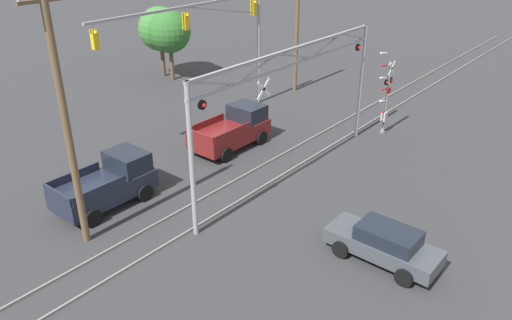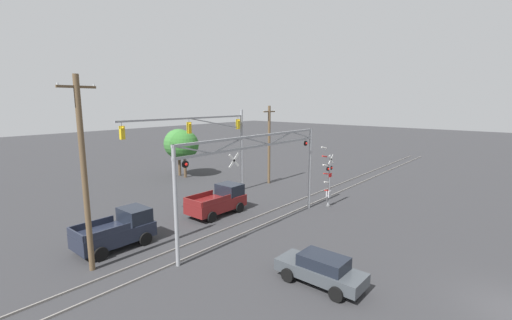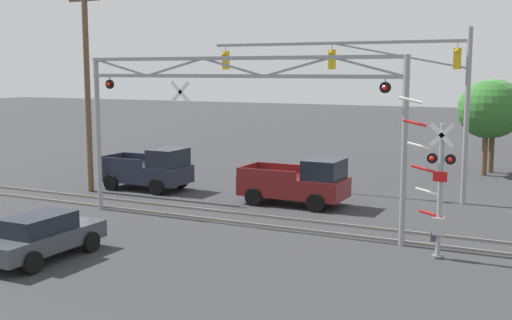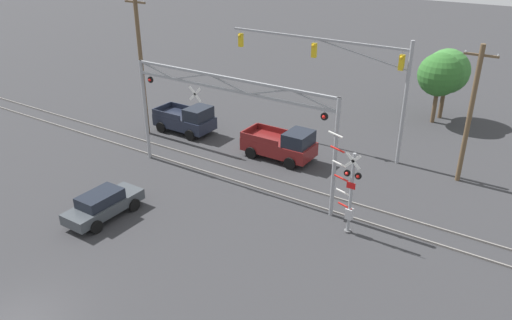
# 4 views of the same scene
# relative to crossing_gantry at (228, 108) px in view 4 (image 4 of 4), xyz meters

# --- Properties ---
(rail_track_near) EXTENTS (80.00, 0.08, 0.10)m
(rail_track_near) POSITION_rel_crossing_gantry_xyz_m (0.02, 0.28, -4.65)
(rail_track_near) COLOR gray
(rail_track_near) RESTS_ON ground_plane
(rail_track_far) EXTENTS (80.00, 0.08, 0.10)m
(rail_track_far) POSITION_rel_crossing_gantry_xyz_m (0.02, 1.72, -4.65)
(rail_track_far) COLOR gray
(rail_track_far) RESTS_ON ground_plane
(crossing_gantry) EXTENTS (13.26, 0.26, 6.46)m
(crossing_gantry) POSITION_rel_crossing_gantry_xyz_m (0.00, 0.00, 0.00)
(crossing_gantry) COLOR gray
(crossing_gantry) RESTS_ON ground_plane
(crossing_signal_mast) EXTENTS (1.83, 0.35, 5.13)m
(crossing_signal_mast) POSITION_rel_crossing_gantry_xyz_m (7.86, -1.01, -2.62)
(crossing_signal_mast) COLOR gray
(crossing_signal_mast) RESTS_ON ground_plane
(traffic_signal_span) EXTENTS (12.74, 0.39, 7.82)m
(traffic_signal_span) POSITION_rel_crossing_gantry_xyz_m (4.08, 8.12, 0.79)
(traffic_signal_span) COLOR gray
(traffic_signal_span) RESTS_ON ground_plane
(pickup_truck_lead) EXTENTS (4.70, 2.35, 2.13)m
(pickup_truck_lead) POSITION_rel_crossing_gantry_xyz_m (0.86, 4.58, -3.69)
(pickup_truck_lead) COLOR maroon
(pickup_truck_lead) RESTS_ON ground_plane
(pickup_truck_following) EXTENTS (4.42, 2.35, 2.13)m
(pickup_truck_following) POSITION_rel_crossing_gantry_xyz_m (-7.26, 4.71, -3.70)
(pickup_truck_following) COLOR #1E2333
(pickup_truck_following) RESTS_ON ground_plane
(sedan_waiting) EXTENTS (1.87, 4.27, 1.47)m
(sedan_waiting) POSITION_rel_crossing_gantry_xyz_m (-3.26, -6.68, -3.94)
(sedan_waiting) COLOR #3D4247
(sedan_waiting) RESTS_ON ground_plane
(utility_pole_left) EXTENTS (1.80, 0.28, 9.87)m
(utility_pole_left) POSITION_rel_crossing_gantry_xyz_m (-9.64, 3.03, 0.38)
(utility_pole_left) COLOR brown
(utility_pole_left) RESTS_ON ground_plane
(utility_pole_right) EXTENTS (1.80, 0.28, 8.14)m
(utility_pole_right) POSITION_rel_crossing_gantry_xyz_m (11.18, 7.77, -0.49)
(utility_pole_right) COLOR brown
(utility_pole_right) RESTS_ON ground_plane
(background_tree_beyond_span) EXTENTS (3.23, 3.23, 5.38)m
(background_tree_beyond_span) POSITION_rel_crossing_gantry_xyz_m (7.19, 16.76, -0.95)
(background_tree_beyond_span) COLOR brown
(background_tree_beyond_span) RESTS_ON ground_plane
(background_tree_far_left_verge) EXTENTS (3.41, 3.41, 5.46)m
(background_tree_far_left_verge) POSITION_rel_crossing_gantry_xyz_m (7.41, 18.07, -0.96)
(background_tree_far_left_verge) COLOR brown
(background_tree_far_left_verge) RESTS_ON ground_plane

